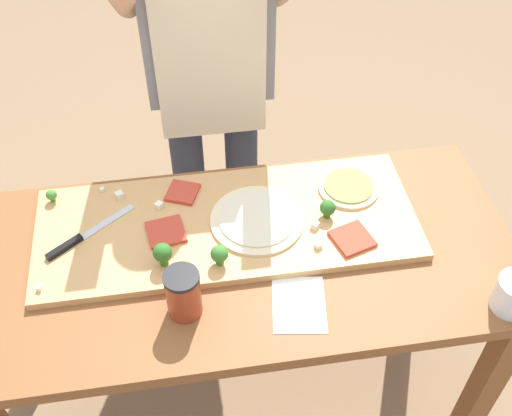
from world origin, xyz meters
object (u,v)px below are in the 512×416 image
cheese_crumble_a (318,245)px  recipe_note (299,304)px  prep_table (243,280)px  pizza_slice_far_right (183,192)px  broccoli_floret_back_right (219,254)px  pizza_slice_near_right (166,232)px  cheese_crumble_b (102,190)px  sauce_jar (183,293)px  cheese_crumble_d (315,225)px  cheese_crumble_f (39,288)px  pizza_whole_pesto_green (349,187)px  pizza_slice_near_left (352,239)px  broccoli_floret_back_mid (51,195)px  cook_center (209,63)px  broccoli_floret_center_left (163,253)px  chefs_knife (79,239)px  cheese_crumble_e (159,205)px  broccoli_floret_center_right (328,208)px  cheese_crumble_c (120,195)px  pizza_whole_cheese_artichoke (257,219)px

cheese_crumble_a → recipe_note: size_ratio=0.09×
prep_table → cheese_crumble_a: size_ratio=91.50×
pizza_slice_far_right → broccoli_floret_back_right: size_ratio=1.37×
pizza_slice_near_right → cheese_crumble_b: bearing=132.2°
sauce_jar → cheese_crumble_d: bearing=28.3°
cheese_crumble_f → recipe_note: cheese_crumble_f is taller
pizza_whole_pesto_green → pizza_slice_near_left: pizza_whole_pesto_green is taller
broccoli_floret_back_mid → cook_center: size_ratio=0.02×
pizza_slice_near_right → broccoli_floret_back_right: (0.14, -0.13, 0.03)m
cheese_crumble_f → sauce_jar: 0.38m
cheese_crumble_f → broccoli_floret_center_left: bearing=6.3°
chefs_knife → cheese_crumble_b: bearing=72.0°
pizza_slice_near_left → recipe_note: bearing=-136.9°
cook_center → cheese_crumble_e: bearing=-114.2°
cook_center → recipe_note: bearing=-80.3°
pizza_whole_pesto_green → cheese_crumble_f: bearing=-164.8°
broccoli_floret_center_right → cheese_crumble_f: size_ratio=4.01×
prep_table → broccoli_floret_back_right: (-0.07, -0.05, 0.18)m
broccoli_floret_center_left → cheese_crumble_e: (-0.00, 0.21, -0.04)m
cheese_crumble_c → pizza_whole_pesto_green: bearing=-5.5°
pizza_slice_near_left → cheese_crumble_d: bearing=146.1°
prep_table → cheese_crumble_e: bearing=139.3°
cheese_crumble_f → broccoli_floret_back_mid: bearing=87.9°
chefs_knife → broccoli_floret_back_mid: broccoli_floret_back_mid is taller
pizza_slice_near_right → sauce_jar: 0.25m
prep_table → recipe_note: (0.12, -0.19, 0.12)m
cheese_crumble_d → cheese_crumble_b: bearing=158.1°
broccoli_floret_center_right → sauce_jar: sauce_jar is taller
cheese_crumble_e → cook_center: size_ratio=0.01×
cheese_crumble_f → recipe_note: size_ratio=0.08×
broccoli_floret_center_right → broccoli_floret_back_mid: (-0.78, 0.18, -0.01)m
pizza_slice_far_right → broccoli_floret_center_right: (0.40, -0.15, 0.03)m
pizza_slice_near_left → broccoli_floret_center_left: size_ratio=1.36×
pizza_whole_pesto_green → broccoli_floret_center_left: size_ratio=2.45×
pizza_slice_near_left → broccoli_floret_back_mid: broccoli_floret_back_mid is taller
broccoli_floret_center_right → broccoli_floret_back_mid: broccoli_floret_center_right is taller
pizza_whole_pesto_green → prep_table: bearing=-152.8°
pizza_slice_far_right → broccoli_floret_center_right: 0.43m
broccoli_floret_center_right → broccoli_floret_back_right: (-0.32, -0.12, 0.00)m
cheese_crumble_f → sauce_jar: bearing=-15.7°
pizza_slice_near_right → broccoli_floret_back_mid: (-0.32, 0.18, 0.02)m
prep_table → broccoli_floret_center_left: bearing=-173.0°
cheese_crumble_a → cheese_crumble_e: cheese_crumble_e is taller
pizza_whole_cheese_artichoke → broccoli_floret_back_right: broccoli_floret_back_right is taller
pizza_slice_near_right → sauce_jar: size_ratio=0.71×
cheese_crumble_b → prep_table: bearing=-36.3°
broccoli_floret_back_mid → recipe_note: broccoli_floret_back_mid is taller
prep_table → cheese_crumble_a: 0.26m
cheese_crumble_b → sauce_jar: sauce_jar is taller
pizza_slice_near_right → cheese_crumble_d: 0.42m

